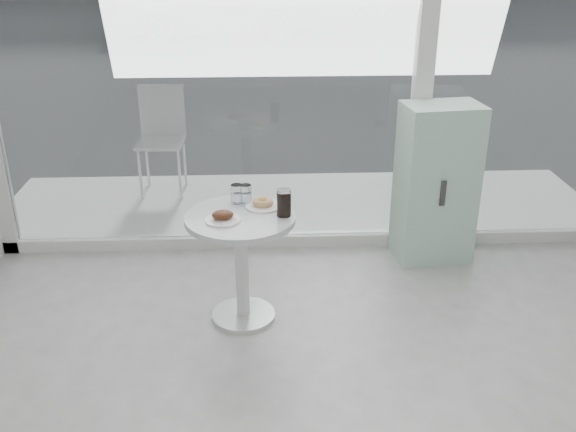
{
  "coord_description": "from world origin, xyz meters",
  "views": [
    {
      "loc": [
        -0.36,
        -1.88,
        2.46
      ],
      "look_at": [
        -0.2,
        1.7,
        0.85
      ],
      "focal_mm": 40.0,
      "sensor_mm": 36.0,
      "label": 1
    }
  ],
  "objects_px": {
    "plate_donut": "(263,204)",
    "cola_glass": "(284,203)",
    "patio_chair": "(162,133)",
    "plate_fritter": "(223,217)",
    "main_table": "(241,246)",
    "mint_cabinet": "(436,183)",
    "car_white": "(209,3)",
    "water_tumbler_a": "(237,195)",
    "water_tumbler_b": "(246,195)",
    "car_silver": "(319,5)"
  },
  "relations": [
    {
      "from": "main_table",
      "to": "car_silver",
      "type": "height_order",
      "value": "car_silver"
    },
    {
      "from": "mint_cabinet",
      "to": "plate_fritter",
      "type": "xyz_separation_m",
      "value": [
        -1.62,
        -0.93,
        0.16
      ]
    },
    {
      "from": "water_tumbler_b",
      "to": "mint_cabinet",
      "type": "bearing_deg",
      "value": 23.44
    },
    {
      "from": "mint_cabinet",
      "to": "car_silver",
      "type": "relative_size",
      "value": 0.33
    },
    {
      "from": "water_tumbler_a",
      "to": "water_tumbler_b",
      "type": "xyz_separation_m",
      "value": [
        0.06,
        -0.0,
        -0.0
      ]
    },
    {
      "from": "plate_fritter",
      "to": "water_tumbler_b",
      "type": "distance_m",
      "value": 0.32
    },
    {
      "from": "car_silver",
      "to": "car_white",
      "type": "bearing_deg",
      "value": 89.12
    },
    {
      "from": "plate_donut",
      "to": "cola_glass",
      "type": "bearing_deg",
      "value": -48.38
    },
    {
      "from": "mint_cabinet",
      "to": "main_table",
      "type": "bearing_deg",
      "value": -157.6
    },
    {
      "from": "main_table",
      "to": "plate_fritter",
      "type": "relative_size",
      "value": 3.42
    },
    {
      "from": "plate_fritter",
      "to": "water_tumbler_a",
      "type": "height_order",
      "value": "water_tumbler_a"
    },
    {
      "from": "car_white",
      "to": "cola_glass",
      "type": "relative_size",
      "value": 26.35
    },
    {
      "from": "car_silver",
      "to": "mint_cabinet",
      "type": "bearing_deg",
      "value": 159.69
    },
    {
      "from": "plate_fritter",
      "to": "water_tumbler_a",
      "type": "relative_size",
      "value": 1.76
    },
    {
      "from": "plate_donut",
      "to": "main_table",
      "type": "bearing_deg",
      "value": -137.17
    },
    {
      "from": "main_table",
      "to": "water_tumbler_a",
      "type": "relative_size",
      "value": 6.02
    },
    {
      "from": "water_tumbler_a",
      "to": "mint_cabinet",
      "type": "bearing_deg",
      "value": 22.56
    },
    {
      "from": "car_silver",
      "to": "plate_donut",
      "type": "xyz_separation_m",
      "value": [
        -1.61,
        -13.78,
        0.15
      ]
    },
    {
      "from": "mint_cabinet",
      "to": "car_silver",
      "type": "height_order",
      "value": "car_silver"
    },
    {
      "from": "main_table",
      "to": "cola_glass",
      "type": "height_order",
      "value": "cola_glass"
    },
    {
      "from": "main_table",
      "to": "water_tumbler_a",
      "type": "xyz_separation_m",
      "value": [
        -0.03,
        0.22,
        0.28
      ]
    },
    {
      "from": "plate_fritter",
      "to": "cola_glass",
      "type": "height_order",
      "value": "cola_glass"
    },
    {
      "from": "plate_donut",
      "to": "water_tumbler_b",
      "type": "bearing_deg",
      "value": 145.45
    },
    {
      "from": "plate_fritter",
      "to": "water_tumbler_b",
      "type": "xyz_separation_m",
      "value": [
        0.14,
        0.29,
        0.03
      ]
    },
    {
      "from": "plate_donut",
      "to": "water_tumbler_b",
      "type": "distance_m",
      "value": 0.14
    },
    {
      "from": "cola_glass",
      "to": "car_silver",
      "type": "bearing_deg",
      "value": 83.94
    },
    {
      "from": "mint_cabinet",
      "to": "water_tumbler_b",
      "type": "distance_m",
      "value": 1.62
    },
    {
      "from": "water_tumbler_b",
      "to": "car_silver",
      "type": "bearing_deg",
      "value": 82.81
    },
    {
      "from": "water_tumbler_b",
      "to": "water_tumbler_a",
      "type": "bearing_deg",
      "value": 178.05
    },
    {
      "from": "car_silver",
      "to": "cola_glass",
      "type": "xyz_separation_m",
      "value": [
        -1.48,
        -13.93,
        0.22
      ]
    },
    {
      "from": "main_table",
      "to": "car_white",
      "type": "height_order",
      "value": "car_white"
    },
    {
      "from": "car_white",
      "to": "car_silver",
      "type": "height_order",
      "value": "car_white"
    },
    {
      "from": "mint_cabinet",
      "to": "car_white",
      "type": "height_order",
      "value": "car_white"
    },
    {
      "from": "plate_fritter",
      "to": "plate_donut",
      "type": "distance_m",
      "value": 0.33
    },
    {
      "from": "mint_cabinet",
      "to": "cola_glass",
      "type": "relative_size",
      "value": 7.13
    },
    {
      "from": "car_white",
      "to": "water_tumbler_a",
      "type": "relative_size",
      "value": 36.56
    },
    {
      "from": "mint_cabinet",
      "to": "cola_glass",
      "type": "xyz_separation_m",
      "value": [
        -1.23,
        -0.87,
        0.22
      ]
    },
    {
      "from": "mint_cabinet",
      "to": "cola_glass",
      "type": "distance_m",
      "value": 1.52
    },
    {
      "from": "water_tumbler_a",
      "to": "car_silver",
      "type": "bearing_deg",
      "value": 82.57
    },
    {
      "from": "plate_donut",
      "to": "patio_chair",
      "type": "bearing_deg",
      "value": 113.96
    },
    {
      "from": "car_silver",
      "to": "water_tumbler_a",
      "type": "height_order",
      "value": "car_silver"
    },
    {
      "from": "cola_glass",
      "to": "main_table",
      "type": "bearing_deg",
      "value": 177.33
    },
    {
      "from": "cola_glass",
      "to": "patio_chair",
      "type": "bearing_deg",
      "value": 115.31
    },
    {
      "from": "plate_donut",
      "to": "cola_glass",
      "type": "distance_m",
      "value": 0.21
    },
    {
      "from": "water_tumbler_b",
      "to": "cola_glass",
      "type": "xyz_separation_m",
      "value": [
        0.25,
        -0.23,
        0.03
      ]
    },
    {
      "from": "patio_chair",
      "to": "water_tumbler_b",
      "type": "relative_size",
      "value": 8.17
    },
    {
      "from": "mint_cabinet",
      "to": "plate_fritter",
      "type": "relative_size",
      "value": 5.61
    },
    {
      "from": "plate_donut",
      "to": "mint_cabinet",
      "type": "bearing_deg",
      "value": 27.82
    },
    {
      "from": "patio_chair",
      "to": "plate_fritter",
      "type": "bearing_deg",
      "value": -71.89
    },
    {
      "from": "plate_fritter",
      "to": "main_table",
      "type": "bearing_deg",
      "value": 35.41
    }
  ]
}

